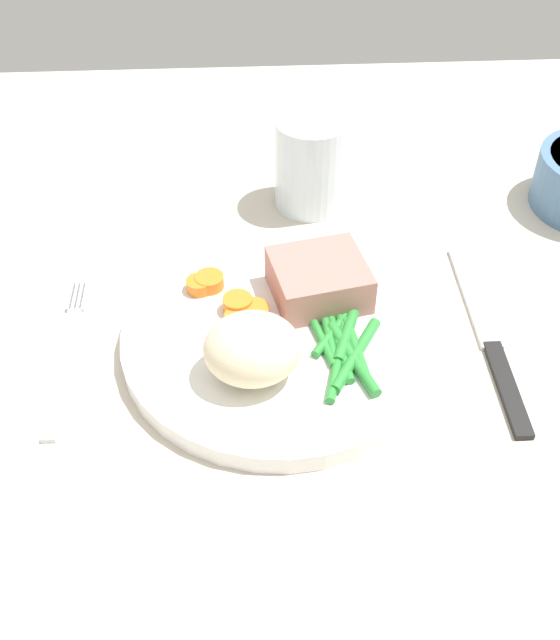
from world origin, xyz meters
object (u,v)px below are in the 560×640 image
at_px(dinner_plate, 280,337).
at_px(meat_portion, 319,280).
at_px(fork, 66,354).
at_px(knife, 489,337).
at_px(water_glass, 311,169).

height_order(dinner_plate, meat_portion, meat_portion).
bearing_deg(meat_portion, fork, -168.28).
height_order(fork, knife, knife).
bearing_deg(dinner_plate, fork, -179.09).
xyz_separation_m(dinner_plate, knife, (0.16, -0.00, -0.01)).
bearing_deg(knife, water_glass, 120.62).
xyz_separation_m(meat_portion, fork, (-0.19, -0.04, -0.03)).
relative_size(dinner_plate, fork, 1.43).
bearing_deg(fork, water_glass, 44.77).
relative_size(fork, knife, 0.81).
distance_m(dinner_plate, knife, 0.16).
xyz_separation_m(fork, water_glass, (0.20, 0.19, 0.03)).
distance_m(dinner_plate, fork, 0.16).
bearing_deg(knife, fork, 177.72).
height_order(knife, water_glass, water_glass).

